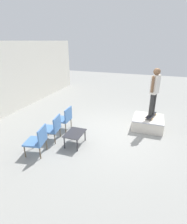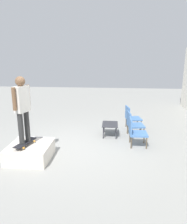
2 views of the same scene
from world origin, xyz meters
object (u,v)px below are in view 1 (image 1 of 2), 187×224
object	(u,v)px
skate_ramp_box	(148,123)
patio_chair_right	(65,118)
person_skater	(155,89)
patio_chair_left	(38,140)
coffee_table	(75,134)
patio_chair_center	(53,127)
skateboard_on_ramp	(151,115)

from	to	relation	value
skate_ramp_box	patio_chair_right	xyz separation A→B (m)	(-1.14, 2.81, 0.26)
skate_ramp_box	person_skater	xyz separation A→B (m)	(0.07, -0.07, 1.28)
patio_chair_left	skate_ramp_box	bearing A→B (deg)	122.55
coffee_table	patio_chair_center	xyz separation A→B (m)	(0.01, 0.76, 0.11)
skateboard_on_ramp	skate_ramp_box	bearing A→B (deg)	144.73
skateboard_on_ramp	person_skater	xyz separation A→B (m)	(0.00, -0.00, 0.99)
skateboard_on_ramp	patio_chair_right	distance (m)	3.13
skateboard_on_ramp	patio_chair_left	xyz separation A→B (m)	(-2.77, 2.89, -0.03)
person_skater	patio_chair_left	distance (m)	4.13
skateboard_on_ramp	coffee_table	xyz separation A→B (m)	(-2.00, 2.12, -0.14)
skate_ramp_box	patio_chair_left	xyz separation A→B (m)	(-2.70, 2.81, 0.26)
skate_ramp_box	skateboard_on_ramp	size ratio (longest dim) A/B	1.41
patio_chair_left	patio_chair_center	xyz separation A→B (m)	(0.79, -0.00, 0.00)
skate_ramp_box	coffee_table	distance (m)	2.82
skate_ramp_box	person_skater	world-z (taller)	person_skater
skateboard_on_ramp	coffee_table	bearing A→B (deg)	146.65
skate_ramp_box	skateboard_on_ramp	world-z (taller)	skateboard_on_ramp
patio_chair_center	patio_chair_right	world-z (taller)	same
person_skater	patio_chair_right	xyz separation A→B (m)	(-1.20, 2.89, -1.02)
skate_ramp_box	person_skater	bearing A→B (deg)	-48.71
skate_ramp_box	patio_chair_left	distance (m)	3.91
patio_chair_left	patio_chair_center	world-z (taller)	same
skate_ramp_box	patio_chair_center	size ratio (longest dim) A/B	1.29
person_skater	patio_chair_left	xyz separation A→B (m)	(-2.77, 2.89, -1.02)
patio_chair_left	person_skater	bearing A→B (deg)	122.48
coffee_table	patio_chair_left	size ratio (longest dim) A/B	0.84
skateboard_on_ramp	patio_chair_right	size ratio (longest dim) A/B	0.92
skate_ramp_box	skateboard_on_ramp	distance (m)	0.30
person_skater	skate_ramp_box	bearing A→B (deg)	151.13
skateboard_on_ramp	coffee_table	distance (m)	2.92
patio_chair_right	coffee_table	bearing A→B (deg)	42.71
skate_ramp_box	person_skater	size ratio (longest dim) A/B	0.65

